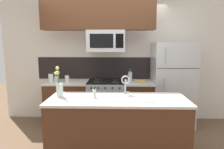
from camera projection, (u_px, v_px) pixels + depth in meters
name	position (u px, v px, depth m)	size (l,w,h in m)	color
ground_plane	(104.00, 144.00, 3.38)	(10.00, 10.00, 0.00)	brown
rear_partition	(121.00, 61.00, 4.43)	(5.20, 0.10, 2.60)	silver
splash_band	(107.00, 68.00, 4.41)	(3.06, 0.01, 0.48)	black
back_counter_left	(68.00, 102.00, 4.22)	(0.89, 0.65, 0.91)	#4C2B19
back_counter_right	(138.00, 103.00, 4.18)	(0.60, 0.65, 0.91)	#4C2B19
stove_range	(106.00, 103.00, 4.19)	(0.76, 0.64, 0.93)	#B7BABF
microwave	(106.00, 41.00, 3.97)	(0.74, 0.40, 0.42)	#B7BABF
upper_cabinet_band	(98.00, 14.00, 3.87)	(2.19, 0.34, 0.60)	#4C2B19
refrigerator	(172.00, 84.00, 4.11)	(0.82, 0.74, 1.72)	#B7BABF
storage_jar_tall	(51.00, 77.00, 4.12)	(0.10, 0.10, 0.19)	silver
storage_jar_medium	(56.00, 78.00, 4.14)	(0.08, 0.08, 0.13)	silver
storage_jar_short	(67.00, 78.00, 4.14)	(0.09, 0.09, 0.15)	silver
banana_bunch	(142.00, 81.00, 4.04)	(0.19, 0.16, 0.08)	yellow
french_press	(130.00, 77.00, 4.15)	(0.09, 0.09, 0.27)	silver
island_counter	(117.00, 128.00, 2.96)	(2.01, 0.74, 0.91)	#4C2B19
kitchen_sink	(126.00, 103.00, 2.89)	(0.76, 0.39, 0.16)	#ADAFB5
sink_faucet	(126.00, 82.00, 3.04)	(0.14, 0.14, 0.31)	#B7BABF
dish_soap_bottle	(94.00, 93.00, 2.89)	(0.06, 0.05, 0.16)	beige
flower_vase	(59.00, 88.00, 2.93)	(0.13, 0.10, 0.46)	silver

